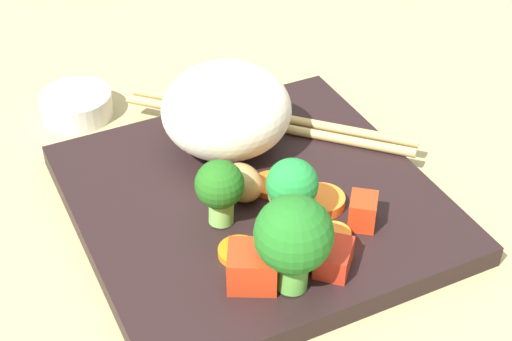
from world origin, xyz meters
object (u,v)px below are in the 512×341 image
broccoli_floret_2 (220,188)px  sauce_cup (77,105)px  carrot_slice_4 (273,186)px  chopstick_pair (267,120)px  square_plate (254,202)px  rice_mound (226,110)px

broccoli_floret_2 → sauce_cup: broccoli_floret_2 is taller
carrot_slice_4 → chopstick_pair: size_ratio=0.15×
square_plate → broccoli_floret_2: broccoli_floret_2 is taller
square_plate → rice_mound: size_ratio=2.52×
rice_mound → broccoli_floret_2: bearing=-117.6°
carrot_slice_4 → sauce_cup: size_ratio=0.47×
sauce_cup → broccoli_floret_2: bearing=-76.9°
broccoli_floret_2 → sauce_cup: 19.62cm
rice_mound → broccoli_floret_2: 8.23cm
broccoli_floret_2 → sauce_cup: size_ratio=0.83×
broccoli_floret_2 → chopstick_pair: 12.02cm
rice_mound → broccoli_floret_2: size_ratio=1.94×
rice_mound → carrot_slice_4: rice_mound is taller
chopstick_pair → rice_mound: bearing=65.1°
square_plate → chopstick_pair: bearing=56.9°
rice_mound → broccoli_floret_2: rice_mound is taller
broccoli_floret_2 → chopstick_pair: bearing=48.1°
square_plate → carrot_slice_4: bearing=-4.9°
square_plate → sauce_cup: sauce_cup is taller
rice_mound → square_plate: bearing=-95.9°
square_plate → broccoli_floret_2: bearing=-152.8°
broccoli_floret_2 → carrot_slice_4: 5.51cm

